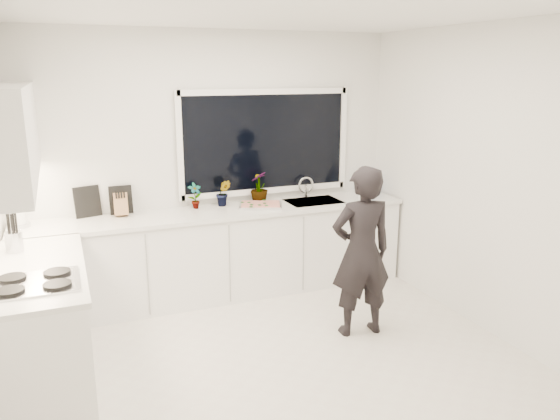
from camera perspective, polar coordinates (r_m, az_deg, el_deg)
name	(u,v)px	position (r m, az deg, el deg)	size (l,w,h in m)	color
floor	(272,361)	(4.63, -0.81, -15.49)	(4.00, 3.50, 0.02)	beige
wall_back	(211,164)	(5.77, -7.25, 4.84)	(4.00, 0.02, 2.70)	white
wall_right	(482,180)	(5.19, 20.33, 2.97)	(0.02, 3.50, 2.70)	white
ceiling	(271,9)	(4.03, -0.95, 20.25)	(4.00, 3.50, 0.02)	white
window	(265,142)	(5.89, -1.53, 7.11)	(1.80, 0.02, 1.00)	black
base_cabinets_back	(221,255)	(5.70, -6.14, -4.69)	(3.92, 0.58, 0.88)	white
base_cabinets_left	(46,328)	(4.50, -23.24, -11.24)	(0.58, 1.60, 0.88)	white
countertop_back	(220,212)	(5.56, -6.24, -0.24)	(3.94, 0.62, 0.04)	silver
countertop_left	(39,270)	(4.33, -23.84, -5.73)	(0.62, 1.60, 0.04)	silver
upper_cabinets	(8,134)	(4.48, -26.53, 7.15)	(0.34, 2.10, 0.70)	white
sink	(313,205)	(5.94, 3.52, 0.47)	(0.58, 0.42, 0.14)	silver
faucet	(306,188)	(6.08, 2.73, 2.36)	(0.03, 0.03, 0.22)	silver
stovetop	(35,283)	(3.99, -24.27, -6.93)	(0.56, 0.48, 0.03)	black
person	(361,252)	(4.82, 8.50, -4.36)	(0.56, 0.36, 1.52)	black
pizza_tray	(261,206)	(5.66, -2.05, 0.47)	(0.43, 0.32, 0.03)	silver
pizza	(261,204)	(5.66, -2.05, 0.64)	(0.40, 0.28, 0.01)	#C9411A
watering_can	(370,187)	(6.43, 9.37, 2.43)	(0.14, 0.14, 0.13)	blue
paper_towel_roll	(19,213)	(5.45, -25.65, -0.27)	(0.11, 0.11, 0.26)	silver
knife_block	(121,205)	(5.50, -16.29, 0.50)	(0.13, 0.10, 0.22)	#A1794B
utensil_crock	(14,242)	(4.74, -26.03, -3.00)	(0.13, 0.13, 0.16)	silver
picture_frame_large	(121,200)	(5.60, -16.30, 1.04)	(0.22, 0.02, 0.28)	black
picture_frame_small	(87,202)	(5.57, -19.49, 0.84)	(0.25, 0.02, 0.30)	black
herb_plants	(239,190)	(5.75, -4.29, 2.08)	(0.91, 0.26, 0.33)	#26662D
soap_bottles	(367,187)	(6.04, 9.09, 2.34)	(0.19, 0.14, 0.30)	#D8BF66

